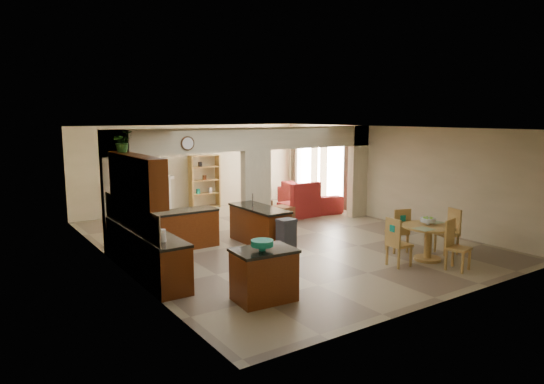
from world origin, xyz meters
TOP-DOWN VIEW (x-y plane):
  - floor at (0.00, 0.00)m, footprint 10.00×10.00m
  - ceiling at (0.00, 0.00)m, footprint 10.00×10.00m
  - wall_back at (0.00, 5.00)m, footprint 8.00×0.00m
  - wall_front at (0.00, -5.00)m, footprint 8.00×0.00m
  - wall_left at (-4.00, 0.00)m, footprint 0.00×10.00m
  - wall_right at (4.00, 0.00)m, footprint 0.00×10.00m
  - partition_left_pier at (-3.70, 1.00)m, footprint 0.60×0.25m
  - partition_center_pier at (0.00, 1.00)m, footprint 0.80×0.25m
  - partition_right_pier at (3.70, 1.00)m, footprint 0.60×0.25m
  - partition_header at (0.00, 1.00)m, footprint 8.00×0.25m
  - kitchen_counter at (-3.26, -0.25)m, footprint 2.52×3.29m
  - upper_cabinets at (-3.82, -0.80)m, footprint 0.35×2.40m
  - peninsula at (-0.60, -0.11)m, footprint 0.70×1.85m
  - wall_clock at (-2.00, 0.85)m, footprint 0.34×0.03m
  - rug at (1.20, 2.10)m, footprint 1.60×1.30m
  - fireplace at (-1.60, 4.83)m, footprint 1.60×0.35m
  - shelving_unit at (0.35, 4.82)m, footprint 1.00×0.32m
  - window_a at (3.97, 2.30)m, footprint 0.02×0.90m
  - window_b at (3.97, 4.00)m, footprint 0.02×0.90m
  - glazed_door at (3.97, 3.15)m, footprint 0.02×0.70m
  - drape_a_left at (3.93, 1.70)m, footprint 0.10×0.28m
  - drape_a_right at (3.93, 2.90)m, footprint 0.10×0.28m
  - drape_b_left at (3.93, 3.40)m, footprint 0.10×0.28m
  - drape_b_right at (3.93, 4.60)m, footprint 0.10×0.28m
  - ceiling_fan at (1.50, 3.00)m, footprint 1.00×1.00m
  - kitchen_island at (-2.51, -3.25)m, footprint 1.08×0.81m
  - teal_bowl at (-2.58, -3.31)m, footprint 0.38×0.38m
  - trash_can at (-0.64, -1.29)m, footprint 0.38×0.33m
  - dining_table at (1.69, -3.29)m, footprint 1.13×1.13m
  - fruit_bowl at (1.74, -3.23)m, footprint 0.32×0.32m
  - sofa at (3.30, 2.92)m, footprint 2.99×1.65m
  - chaise at (2.19, 2.00)m, footprint 1.11×0.92m
  - armchair at (0.83, 2.26)m, footprint 0.73×0.75m
  - ottoman at (1.54, 1.81)m, footprint 0.63×0.63m
  - plant at (-3.82, -0.07)m, footprint 0.41×0.36m
  - chair_north at (1.65, -2.52)m, footprint 0.52×0.52m
  - chair_east at (2.56, -3.21)m, footprint 0.51×0.51m
  - chair_south at (1.61, -4.00)m, footprint 0.50×0.50m
  - chair_west at (0.78, -3.21)m, footprint 0.45×0.45m

SIDE VIEW (x-z plane):
  - floor at x=0.00m, z-range 0.00..0.00m
  - rug at x=1.20m, z-range 0.00..0.01m
  - ottoman at x=1.54m, z-range 0.00..0.42m
  - chaise at x=2.19m, z-range 0.00..0.43m
  - armchair at x=0.83m, z-range 0.00..0.63m
  - trash_can at x=-0.64m, z-range 0.00..0.77m
  - sofa at x=3.30m, z-range 0.00..0.82m
  - kitchen_island at x=-2.51m, z-range 0.00..0.90m
  - peninsula at x=-0.60m, z-range 0.00..0.91m
  - kitchen_counter at x=-3.26m, z-range -0.27..1.20m
  - dining_table at x=1.69m, z-range 0.13..0.89m
  - chair_north at x=1.65m, z-range 0.04..1.07m
  - chair_east at x=2.56m, z-range 0.04..1.07m
  - chair_south at x=1.61m, z-range 0.04..1.07m
  - chair_west at x=0.78m, z-range 0.04..1.07m
  - fireplace at x=-1.60m, z-range 0.01..1.21m
  - fruit_bowl at x=1.74m, z-range 0.77..0.94m
  - shelving_unit at x=0.35m, z-range 0.00..1.80m
  - teal_bowl at x=-2.58m, z-range 0.89..1.07m
  - glazed_door at x=3.97m, z-range 0.00..2.10m
  - partition_center_pier at x=0.00m, z-range 0.00..2.20m
  - drape_a_left at x=3.93m, z-range 0.05..2.35m
  - drape_a_right at x=3.93m, z-range 0.05..2.35m
  - drape_b_left at x=3.93m, z-range 0.05..2.35m
  - drape_b_right at x=3.93m, z-range 0.05..2.35m
  - window_a at x=3.97m, z-range 0.25..2.15m
  - window_b at x=3.97m, z-range 0.25..2.15m
  - partition_left_pier at x=-3.70m, z-range 0.00..2.80m
  - partition_right_pier at x=3.70m, z-range 0.00..2.80m
  - wall_back at x=0.00m, z-range -2.60..5.40m
  - wall_front at x=0.00m, z-range -2.60..5.40m
  - wall_left at x=-4.00m, z-range -3.60..6.40m
  - wall_right at x=4.00m, z-range -3.60..6.40m
  - upper_cabinets at x=-3.82m, z-range 1.47..2.37m
  - wall_clock at x=-2.00m, z-range 2.28..2.62m
  - partition_header at x=0.00m, z-range 2.20..2.80m
  - ceiling_fan at x=1.50m, z-range 2.51..2.61m
  - plant at x=-3.82m, z-range 2.37..2.80m
  - ceiling at x=0.00m, z-range 2.80..2.80m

